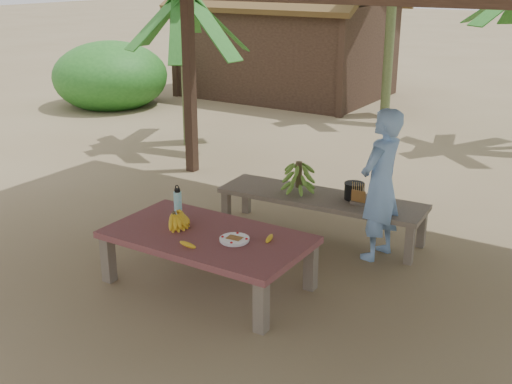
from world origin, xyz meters
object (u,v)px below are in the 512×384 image
Objects in this scene: ripe_banana_bunch at (174,219)px; woman at (381,185)px; water_flask at (178,202)px; cooking_pot at (354,191)px; plate at (234,240)px; bench at (321,201)px; work_table at (208,241)px.

woman is (1.40, 1.43, 0.17)m from ripe_banana_bunch.
cooking_pot is (1.20, 1.40, -0.09)m from water_flask.
ripe_banana_bunch is 0.94× the size of water_flask.
plate is at bearing -17.58° from water_flask.
plate is at bearing -95.75° from bench.
plate reaches higher than work_table.
woman is (0.75, 1.40, 0.23)m from plate.
bench is 11.24× the size of cooking_pot.
woman is (1.05, 1.39, 0.32)m from work_table.
water_flask is (-0.54, 0.26, 0.18)m from work_table.
cooking_pot is (0.33, 0.11, 0.14)m from bench.
ripe_banana_bunch reaches higher than bench.
bench is (0.34, 1.55, -0.04)m from work_table.
water_flask is at bearing -128.28° from bench.
cooking_pot is (0.37, 1.66, 0.02)m from plate.
water_flask reaches higher than ripe_banana_bunch.
ripe_banana_bunch is at bearing -56.72° from water_flask.
bench is at bearing -161.95° from cooking_pot.
ripe_banana_bunch is 1.36× the size of cooking_pot.
work_table is at bearing 5.22° from ripe_banana_bunch.
cooking_pot is at bearing 77.48° from plate.
water_flask is 1.44× the size of cooking_pot.
work_table is 6.67× the size of ripe_banana_bunch.
work_table is at bearing -25.64° from water_flask.
cooking_pot is (0.66, 1.66, 0.10)m from work_table.
water_flask is at bearing 154.00° from work_table.
ripe_banana_bunch is 0.18× the size of woman.
water_flask is (-0.19, 0.29, 0.04)m from ripe_banana_bunch.
bench is 1.56m from plate.
ripe_banana_bunch reaches higher than plate.
bench is 0.37m from cooking_pot.
water_flask reaches higher than plate.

